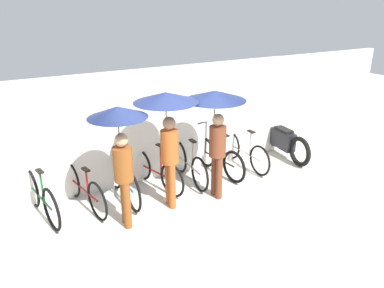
{
  "coord_description": "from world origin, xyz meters",
  "views": [
    {
      "loc": [
        -2.71,
        -4.66,
        3.63
      ],
      "look_at": [
        0.59,
        1.23,
        1.0
      ],
      "focal_mm": 35.0,
      "sensor_mm": 36.0,
      "label": 1
    }
  ],
  "objects_px": {
    "parked_bicycle_0": "(41,197)",
    "parked_bicycle_6": "(244,151)",
    "parked_bicycle_3": "(155,171)",
    "motorcycle": "(283,141)",
    "parked_bicycle_2": "(123,180)",
    "parked_bicycle_4": "(189,164)",
    "parked_bicycle_1": "(83,188)",
    "pedestrian_center": "(167,116)",
    "pedestrian_leading": "(120,135)",
    "parked_bicycle_5": "(219,158)",
    "pedestrian_trailing": "(216,112)"
  },
  "relations": [
    {
      "from": "pedestrian_trailing",
      "to": "parked_bicycle_4",
      "type": "bearing_deg",
      "value": 104.33
    },
    {
      "from": "parked_bicycle_1",
      "to": "parked_bicycle_6",
      "type": "height_order",
      "value": "parked_bicycle_6"
    },
    {
      "from": "parked_bicycle_5",
      "to": "parked_bicycle_6",
      "type": "xyz_separation_m",
      "value": [
        0.74,
        0.06,
        -0.0
      ]
    },
    {
      "from": "parked_bicycle_0",
      "to": "pedestrian_trailing",
      "type": "height_order",
      "value": "pedestrian_trailing"
    },
    {
      "from": "parked_bicycle_4",
      "to": "parked_bicycle_5",
      "type": "relative_size",
      "value": 1.02
    },
    {
      "from": "parked_bicycle_2",
      "to": "parked_bicycle_3",
      "type": "xyz_separation_m",
      "value": [
        0.73,
        0.11,
        -0.02
      ]
    },
    {
      "from": "parked_bicycle_4",
      "to": "pedestrian_leading",
      "type": "xyz_separation_m",
      "value": [
        -1.72,
        -0.87,
        1.23
      ]
    },
    {
      "from": "parked_bicycle_2",
      "to": "pedestrian_trailing",
      "type": "distance_m",
      "value": 2.2
    },
    {
      "from": "motorcycle",
      "to": "parked_bicycle_1",
      "type": "bearing_deg",
      "value": 96.23
    },
    {
      "from": "parked_bicycle_3",
      "to": "motorcycle",
      "type": "height_order",
      "value": "parked_bicycle_3"
    },
    {
      "from": "pedestrian_center",
      "to": "motorcycle",
      "type": "relative_size",
      "value": 1.07
    },
    {
      "from": "parked_bicycle_6",
      "to": "pedestrian_center",
      "type": "distance_m",
      "value": 2.73
    },
    {
      "from": "motorcycle",
      "to": "parked_bicycle_5",
      "type": "bearing_deg",
      "value": 98.17
    },
    {
      "from": "parked_bicycle_2",
      "to": "pedestrian_leading",
      "type": "relative_size",
      "value": 0.87
    },
    {
      "from": "parked_bicycle_3",
      "to": "parked_bicycle_5",
      "type": "height_order",
      "value": "parked_bicycle_3"
    },
    {
      "from": "parked_bicycle_5",
      "to": "pedestrian_center",
      "type": "bearing_deg",
      "value": 106.37
    },
    {
      "from": "parked_bicycle_3",
      "to": "parked_bicycle_6",
      "type": "bearing_deg",
      "value": -105.05
    },
    {
      "from": "parked_bicycle_5",
      "to": "pedestrian_center",
      "type": "xyz_separation_m",
      "value": [
        -1.52,
        -0.62,
        1.37
      ]
    },
    {
      "from": "pedestrian_leading",
      "to": "motorcycle",
      "type": "xyz_separation_m",
      "value": [
        4.38,
        0.93,
        -1.21
      ]
    },
    {
      "from": "parked_bicycle_6",
      "to": "pedestrian_center",
      "type": "xyz_separation_m",
      "value": [
        -2.26,
        -0.68,
        1.37
      ]
    },
    {
      "from": "parked_bicycle_1",
      "to": "pedestrian_trailing",
      "type": "relative_size",
      "value": 0.86
    },
    {
      "from": "parked_bicycle_0",
      "to": "parked_bicycle_6",
      "type": "xyz_separation_m",
      "value": [
        4.42,
        0.02,
        -0.03
      ]
    },
    {
      "from": "parked_bicycle_3",
      "to": "parked_bicycle_0",
      "type": "bearing_deg",
      "value": 77.2
    },
    {
      "from": "parked_bicycle_1",
      "to": "parked_bicycle_2",
      "type": "height_order",
      "value": "parked_bicycle_1"
    },
    {
      "from": "parked_bicycle_1",
      "to": "pedestrian_leading",
      "type": "bearing_deg",
      "value": -160.98
    },
    {
      "from": "parked_bicycle_4",
      "to": "parked_bicycle_5",
      "type": "distance_m",
      "value": 0.74
    },
    {
      "from": "parked_bicycle_2",
      "to": "parked_bicycle_4",
      "type": "xyz_separation_m",
      "value": [
        1.47,
        0.05,
        -0.01
      ]
    },
    {
      "from": "parked_bicycle_3",
      "to": "pedestrian_trailing",
      "type": "height_order",
      "value": "pedestrian_trailing"
    },
    {
      "from": "parked_bicycle_0",
      "to": "parked_bicycle_4",
      "type": "relative_size",
      "value": 1.01
    },
    {
      "from": "parked_bicycle_5",
      "to": "parked_bicycle_6",
      "type": "bearing_deg",
      "value": -91.1
    },
    {
      "from": "pedestrian_leading",
      "to": "pedestrian_center",
      "type": "bearing_deg",
      "value": 19.71
    },
    {
      "from": "parked_bicycle_3",
      "to": "motorcycle",
      "type": "relative_size",
      "value": 0.85
    },
    {
      "from": "parked_bicycle_5",
      "to": "pedestrian_trailing",
      "type": "bearing_deg",
      "value": 135.4
    },
    {
      "from": "motorcycle",
      "to": "pedestrian_center",
      "type": "bearing_deg",
      "value": 107.13
    },
    {
      "from": "parked_bicycle_0",
      "to": "parked_bicycle_5",
      "type": "height_order",
      "value": "parked_bicycle_5"
    },
    {
      "from": "parked_bicycle_2",
      "to": "pedestrian_center",
      "type": "height_order",
      "value": "pedestrian_center"
    },
    {
      "from": "parked_bicycle_1",
      "to": "parked_bicycle_0",
      "type": "bearing_deg",
      "value": 77.93
    },
    {
      "from": "parked_bicycle_2",
      "to": "parked_bicycle_4",
      "type": "relative_size",
      "value": 1.04
    },
    {
      "from": "parked_bicycle_0",
      "to": "parked_bicycle_1",
      "type": "distance_m",
      "value": 0.74
    },
    {
      "from": "parked_bicycle_6",
      "to": "parked_bicycle_3",
      "type": "bearing_deg",
      "value": 88.79
    },
    {
      "from": "pedestrian_leading",
      "to": "parked_bicycle_1",
      "type": "bearing_deg",
      "value": 126.06
    },
    {
      "from": "parked_bicycle_3",
      "to": "parked_bicycle_2",
      "type": "bearing_deg",
      "value": 84.74
    },
    {
      "from": "pedestrian_leading",
      "to": "motorcycle",
      "type": "bearing_deg",
      "value": 18.59
    },
    {
      "from": "pedestrian_trailing",
      "to": "parked_bicycle_2",
      "type": "bearing_deg",
      "value": 159.6
    },
    {
      "from": "parked_bicycle_1",
      "to": "parked_bicycle_5",
      "type": "height_order",
      "value": "parked_bicycle_1"
    },
    {
      "from": "parked_bicycle_3",
      "to": "parked_bicycle_6",
      "type": "xyz_separation_m",
      "value": [
        2.21,
        -0.04,
        -0.01
      ]
    },
    {
      "from": "parked_bicycle_2",
      "to": "motorcycle",
      "type": "relative_size",
      "value": 0.9
    },
    {
      "from": "parked_bicycle_2",
      "to": "parked_bicycle_6",
      "type": "distance_m",
      "value": 2.95
    },
    {
      "from": "parked_bicycle_6",
      "to": "motorcycle",
      "type": "distance_m",
      "value": 1.18
    },
    {
      "from": "parked_bicycle_6",
      "to": "pedestrian_center",
      "type": "bearing_deg",
      "value": 106.48
    }
  ]
}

